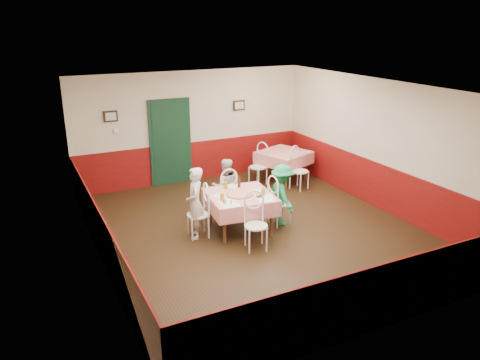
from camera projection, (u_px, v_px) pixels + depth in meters
name	position (u px, v px, depth m)	size (l,w,h in m)	color
floor	(257.00, 230.00, 9.28)	(7.00, 7.00, 0.00)	black
ceiling	(259.00, 88.00, 8.37)	(7.00, 7.00, 0.00)	white
back_wall	(192.00, 127.00, 11.80)	(6.00, 0.10, 2.80)	beige
front_wall	(390.00, 235.00, 5.86)	(6.00, 0.10, 2.80)	beige
left_wall	(95.00, 187.00, 7.57)	(0.10, 7.00, 2.80)	beige
right_wall	(380.00, 145.00, 10.08)	(0.10, 7.00, 2.80)	beige
wainscot_back	(193.00, 161.00, 12.08)	(6.00, 0.03, 1.00)	maroon
wainscot_front	(382.00, 297.00, 6.16)	(6.00, 0.03, 1.00)	maroon
wainscot_left	(101.00, 237.00, 7.87)	(0.03, 7.00, 1.00)	maroon
wainscot_right	(376.00, 184.00, 10.37)	(0.03, 7.00, 1.00)	maroon
door	(171.00, 143.00, 11.62)	(0.96, 0.06, 2.10)	black
picture_left	(111.00, 116.00, 10.77)	(0.32, 0.03, 0.26)	black
picture_right	(239.00, 105.00, 12.15)	(0.32, 0.03, 0.26)	black
thermostat	(116.00, 131.00, 10.93)	(0.10, 0.03, 0.10)	white
main_table	(240.00, 212.00, 9.18)	(1.22, 1.22, 0.77)	red
second_table	(283.00, 166.00, 12.08)	(1.12, 1.12, 0.77)	red
chair_left	(198.00, 215.00, 8.88)	(0.42, 0.42, 0.90)	white
chair_right	(280.00, 203.00, 9.43)	(0.42, 0.42, 0.90)	white
chair_far	(226.00, 194.00, 9.91)	(0.42, 0.42, 0.90)	white
chair_near	(256.00, 226.00, 8.40)	(0.42, 0.42, 0.90)	white
chair_second_a	(258.00, 167.00, 11.75)	(0.42, 0.42, 0.90)	white
chair_second_b	(299.00, 171.00, 11.42)	(0.42, 0.42, 0.90)	white
pizza	(239.00, 194.00, 9.00)	(0.49, 0.49, 0.03)	#B74723
plate_left	(220.00, 196.00, 8.93)	(0.25, 0.25, 0.01)	white
plate_right	(260.00, 191.00, 9.19)	(0.25, 0.25, 0.01)	white
plate_far	(232.00, 187.00, 9.44)	(0.25, 0.25, 0.01)	white
glass_a	(222.00, 197.00, 8.69)	(0.08, 0.08, 0.15)	#BF7219
glass_b	(263.00, 192.00, 8.98)	(0.08, 0.08, 0.14)	#BF7219
glass_c	(225.00, 185.00, 9.33)	(0.08, 0.08, 0.14)	#BF7219
beer_bottle	(239.00, 182.00, 9.39)	(0.06, 0.06, 0.23)	#381C0A
shaker_a	(226.00, 202.00, 8.52)	(0.04, 0.04, 0.09)	silver
shaker_b	(231.00, 203.00, 8.52)	(0.04, 0.04, 0.09)	silver
shaker_c	(224.00, 201.00, 8.57)	(0.04, 0.04, 0.09)	#B23319
menu_left	(228.00, 203.00, 8.59)	(0.30, 0.40, 0.00)	white
menu_right	(266.00, 198.00, 8.84)	(0.30, 0.40, 0.00)	white
wallet	(260.00, 196.00, 8.90)	(0.11, 0.09, 0.02)	black
diner_left	(195.00, 203.00, 8.79)	(0.51, 0.33, 1.39)	gray
diner_far	(226.00, 187.00, 9.90)	(0.59, 0.46, 1.22)	gray
diner_right	(282.00, 195.00, 9.38)	(0.81, 0.47, 1.26)	gray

